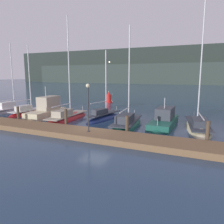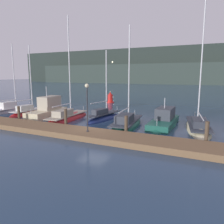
# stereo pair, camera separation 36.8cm
# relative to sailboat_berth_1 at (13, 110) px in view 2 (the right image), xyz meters

# --- Properties ---
(ground_plane) EXTENTS (400.00, 400.00, 0.00)m
(ground_plane) POSITION_rel_sailboat_berth_1_xyz_m (15.60, -4.73, -0.14)
(ground_plane) COLOR navy
(dock) EXTENTS (40.26, 2.80, 0.45)m
(dock) POSITION_rel_sailboat_berth_1_xyz_m (15.60, -6.25, 0.08)
(dock) COLOR brown
(dock) RESTS_ON ground
(mooring_pile_1) EXTENTS (0.28, 0.28, 1.73)m
(mooring_pile_1) POSITION_rel_sailboat_berth_1_xyz_m (6.39, -4.60, 0.72)
(mooring_pile_1) COLOR #4C3D2D
(mooring_pile_1) RESTS_ON ground
(mooring_pile_2) EXTENTS (0.28, 0.28, 1.85)m
(mooring_pile_2) POSITION_rel_sailboat_berth_1_xyz_m (12.53, -4.60, 0.78)
(mooring_pile_2) COLOR #4C3D2D
(mooring_pile_2) RESTS_ON ground
(mooring_pile_3) EXTENTS (0.28, 0.28, 1.69)m
(mooring_pile_3) POSITION_rel_sailboat_berth_1_xyz_m (18.68, -4.60, 0.70)
(mooring_pile_3) COLOR #4C3D2D
(mooring_pile_3) RESTS_ON ground
(mooring_pile_4) EXTENTS (0.28, 0.28, 1.77)m
(mooring_pile_4) POSITION_rel_sailboat_berth_1_xyz_m (24.82, -4.60, 0.74)
(mooring_pile_4) COLOR #4C3D2D
(mooring_pile_4) RESTS_ON ground
(sailboat_berth_1) EXTENTS (2.16, 6.51, 9.89)m
(sailboat_berth_1) POSITION_rel_sailboat_berth_1_xyz_m (0.00, 0.00, 0.00)
(sailboat_berth_1) COLOR gray
(sailboat_berth_1) RESTS_ON ground
(sailboat_berth_2) EXTENTS (1.91, 6.22, 9.24)m
(sailboat_berth_2) POSITION_rel_sailboat_berth_1_xyz_m (3.64, -0.53, 0.00)
(sailboat_berth_2) COLOR red
(sailboat_berth_2) RESTS_ON ground
(motorboat_berth_3) EXTENTS (2.74, 6.67, 4.24)m
(motorboat_berth_3) POSITION_rel_sailboat_berth_1_xyz_m (6.85, -0.75, 0.30)
(motorboat_berth_3) COLOR beige
(motorboat_berth_3) RESTS_ON ground
(sailboat_berth_4) EXTENTS (2.46, 7.95, 12.04)m
(sailboat_berth_4) POSITION_rel_sailboat_berth_1_xyz_m (10.26, -1.31, -0.01)
(sailboat_berth_4) COLOR red
(sailboat_berth_4) RESTS_ON ground
(sailboat_berth_5) EXTENTS (2.25, 6.32, 8.25)m
(sailboat_berth_5) POSITION_rel_sailboat_berth_1_xyz_m (13.93, 0.49, 0.01)
(sailboat_berth_5) COLOR navy
(sailboat_berth_5) RESTS_ON ground
(sailboat_berth_6) EXTENTS (3.15, 7.85, 10.38)m
(sailboat_berth_6) POSITION_rel_sailboat_berth_1_xyz_m (17.46, -1.37, -0.01)
(sailboat_berth_6) COLOR #195647
(sailboat_berth_6) RESTS_ON ground
(motorboat_berth_7) EXTENTS (2.28, 6.89, 3.42)m
(motorboat_berth_7) POSITION_rel_sailboat_berth_1_xyz_m (20.75, 0.32, 0.12)
(motorboat_berth_7) COLOR #195647
(motorboat_berth_7) RESTS_ON ground
(sailboat_berth_8) EXTENTS (3.46, 8.66, 12.80)m
(sailboat_berth_8) POSITION_rel_sailboat_berth_1_xyz_m (23.94, 0.40, -0.02)
(sailboat_berth_8) COLOR beige
(sailboat_berth_8) RESTS_ON ground
(channel_buoy) EXTENTS (1.38, 1.38, 2.09)m
(channel_buoy) POSITION_rel_sailboat_berth_1_xyz_m (7.89, 14.69, 0.65)
(channel_buoy) COLOR red
(channel_buoy) RESTS_ON ground
(dock_lamppost) EXTENTS (0.32, 0.32, 3.88)m
(dock_lamppost) POSITION_rel_sailboat_berth_1_xyz_m (15.97, -6.26, 2.91)
(dock_lamppost) COLOR #2D2D33
(dock_lamppost) RESTS_ON dock
(hillside_backdrop) EXTENTS (240.00, 23.00, 20.70)m
(hillside_backdrop) POSITION_rel_sailboat_berth_1_xyz_m (11.36, 110.44, 9.40)
(hillside_backdrop) COLOR #28332D
(hillside_backdrop) RESTS_ON ground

